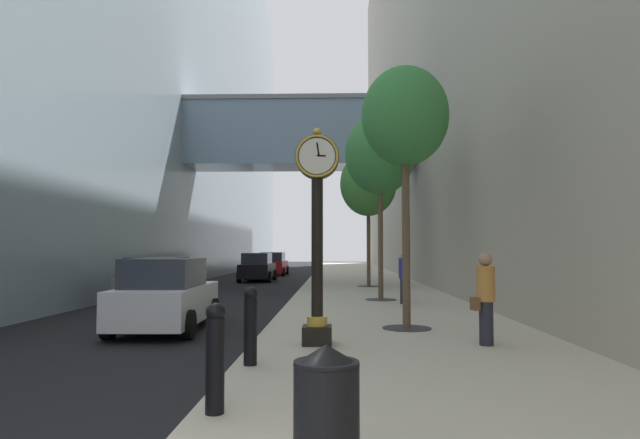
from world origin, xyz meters
TOP-DOWN VIEW (x-y plane):
  - ground_plane at (0.00, 27.00)m, footprint 110.00×110.00m
  - sidewalk_right at (3.06, 30.00)m, footprint 6.12×80.00m
  - building_block_left at (-11.11, 29.98)m, footprint 22.12×80.00m
  - street_clock at (1.27, 7.56)m, footprint 0.84×0.55m
  - bollard_nearest at (0.29, 3.19)m, footprint 0.22×0.22m
  - bollard_second at (0.29, 5.70)m, footprint 0.22×0.22m
  - street_tree_near at (3.23, 9.69)m, footprint 2.01×2.01m
  - street_tree_mid_near at (3.23, 16.68)m, footprint 2.52×2.52m
  - street_tree_mid_far at (3.23, 23.68)m, footprint 2.74×2.74m
  - trash_bin at (1.54, 1.49)m, footprint 0.53×0.53m
  - pedestrian_walking at (4.43, 7.55)m, footprint 0.50×0.40m
  - pedestrian_by_clock at (3.88, 15.30)m, footprint 0.48×0.48m
  - car_red_near at (-2.96, 37.53)m, footprint 2.01×4.50m
  - car_white_mid at (-2.43, 10.17)m, footprint 2.03×4.06m
  - car_black_far at (-3.10, 30.23)m, footprint 1.99×4.28m
  - car_grey_trailing at (-4.56, 16.24)m, footprint 1.96×4.36m

SIDE VIEW (x-z plane):
  - ground_plane at x=0.00m, z-range 0.00..0.00m
  - sidewalk_right at x=3.06m, z-range 0.00..0.14m
  - trash_bin at x=1.54m, z-range 0.15..1.20m
  - bollard_nearest at x=0.29m, z-range 0.17..1.37m
  - bollard_second at x=0.29m, z-range 0.17..1.37m
  - car_grey_trailing at x=-4.56m, z-range -0.02..1.63m
  - car_black_far at x=-3.10m, z-range -0.03..1.68m
  - car_red_near at x=-2.96m, z-range -0.03..1.68m
  - car_white_mid at x=-2.43m, z-range -0.03..1.69m
  - pedestrian_walking at x=4.43m, z-range 0.19..1.92m
  - pedestrian_by_clock at x=3.88m, z-range 0.20..1.95m
  - street_clock at x=1.27m, z-range 0.33..4.47m
  - street_tree_near at x=3.23m, z-range 1.95..7.98m
  - street_tree_mid_far at x=3.23m, z-range 1.82..8.38m
  - street_tree_mid_near at x=3.23m, z-range 1.99..8.63m
  - building_block_left at x=-11.11m, z-range -0.05..31.29m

